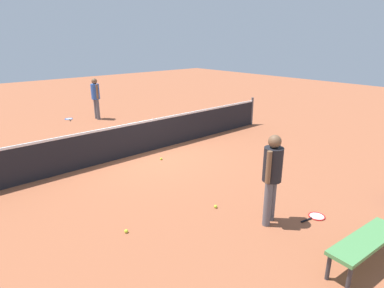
{
  "coord_description": "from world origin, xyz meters",
  "views": [
    {
      "loc": [
        -4.92,
        -7.82,
        3.28
      ],
      "look_at": [
        -0.2,
        -2.39,
        0.9
      ],
      "focal_mm": 30.21,
      "sensor_mm": 36.0,
      "label": 1
    }
  ],
  "objects_px": {
    "tennis_racket_far_player": "(69,119)",
    "tennis_ball_near_player": "(126,231)",
    "player_near_side": "(272,172)",
    "courtside_bench": "(366,242)",
    "tennis_ball_midcourt": "(161,159)",
    "tennis_ball_by_net": "(216,206)",
    "tennis_racket_near_player": "(316,217)",
    "player_far_side": "(96,95)"
  },
  "relations": [
    {
      "from": "tennis_ball_near_player",
      "to": "courtside_bench",
      "type": "xyz_separation_m",
      "value": [
        2.23,
        -3.1,
        0.38
      ]
    },
    {
      "from": "player_near_side",
      "to": "player_far_side",
      "type": "height_order",
      "value": "same"
    },
    {
      "from": "tennis_ball_midcourt",
      "to": "player_near_side",
      "type": "bearing_deg",
      "value": -95.64
    },
    {
      "from": "tennis_racket_far_player",
      "to": "tennis_ball_near_player",
      "type": "xyz_separation_m",
      "value": [
        -2.43,
        -8.93,
        0.02
      ]
    },
    {
      "from": "player_near_side",
      "to": "tennis_ball_midcourt",
      "type": "relative_size",
      "value": 25.76
    },
    {
      "from": "tennis_ball_near_player",
      "to": "courtside_bench",
      "type": "height_order",
      "value": "courtside_bench"
    },
    {
      "from": "tennis_ball_midcourt",
      "to": "courtside_bench",
      "type": "relative_size",
      "value": 0.04
    },
    {
      "from": "player_far_side",
      "to": "tennis_ball_midcourt",
      "type": "relative_size",
      "value": 25.76
    },
    {
      "from": "courtside_bench",
      "to": "player_near_side",
      "type": "bearing_deg",
      "value": 91.8
    },
    {
      "from": "tennis_racket_near_player",
      "to": "tennis_ball_by_net",
      "type": "distance_m",
      "value": 1.93
    },
    {
      "from": "tennis_racket_far_player",
      "to": "tennis_ball_midcourt",
      "type": "bearing_deg",
      "value": -88.78
    },
    {
      "from": "player_near_side",
      "to": "tennis_ball_by_net",
      "type": "distance_m",
      "value": 1.46
    },
    {
      "from": "tennis_ball_by_net",
      "to": "player_near_side",
      "type": "bearing_deg",
      "value": -70.26
    },
    {
      "from": "tennis_racket_near_player",
      "to": "courtside_bench",
      "type": "height_order",
      "value": "courtside_bench"
    },
    {
      "from": "tennis_racket_near_player",
      "to": "tennis_ball_by_net",
      "type": "relative_size",
      "value": 9.16
    },
    {
      "from": "tennis_racket_near_player",
      "to": "tennis_racket_far_player",
      "type": "relative_size",
      "value": 1.0
    },
    {
      "from": "player_near_side",
      "to": "courtside_bench",
      "type": "relative_size",
      "value": 1.11
    },
    {
      "from": "tennis_racket_near_player",
      "to": "tennis_racket_far_player",
      "type": "bearing_deg",
      "value": 93.08
    },
    {
      "from": "tennis_racket_far_player",
      "to": "tennis_ball_midcourt",
      "type": "relative_size",
      "value": 9.14
    },
    {
      "from": "tennis_racket_near_player",
      "to": "tennis_ball_by_net",
      "type": "bearing_deg",
      "value": 128.44
    },
    {
      "from": "tennis_ball_by_net",
      "to": "tennis_racket_far_player",
      "type": "bearing_deg",
      "value": 86.22
    },
    {
      "from": "player_far_side",
      "to": "tennis_racket_near_player",
      "type": "height_order",
      "value": "player_far_side"
    },
    {
      "from": "tennis_racket_near_player",
      "to": "tennis_ball_near_player",
      "type": "relative_size",
      "value": 9.16
    },
    {
      "from": "player_far_side",
      "to": "courtside_bench",
      "type": "distance_m",
      "value": 11.35
    },
    {
      "from": "tennis_racket_far_player",
      "to": "courtside_bench",
      "type": "height_order",
      "value": "courtside_bench"
    },
    {
      "from": "tennis_racket_far_player",
      "to": "courtside_bench",
      "type": "bearing_deg",
      "value": -90.95
    },
    {
      "from": "tennis_ball_by_net",
      "to": "courtside_bench",
      "type": "relative_size",
      "value": 0.04
    },
    {
      "from": "tennis_ball_near_player",
      "to": "tennis_racket_near_player",
      "type": "bearing_deg",
      "value": -32.7
    },
    {
      "from": "player_near_side",
      "to": "tennis_ball_by_net",
      "type": "height_order",
      "value": "player_near_side"
    },
    {
      "from": "player_near_side",
      "to": "tennis_racket_far_player",
      "type": "height_order",
      "value": "player_near_side"
    },
    {
      "from": "player_near_side",
      "to": "tennis_racket_near_player",
      "type": "xyz_separation_m",
      "value": [
        0.84,
        -0.5,
        -1.0
      ]
    },
    {
      "from": "courtside_bench",
      "to": "tennis_racket_far_player",
      "type": "bearing_deg",
      "value": 89.05
    },
    {
      "from": "tennis_racket_far_player",
      "to": "tennis_ball_midcourt",
      "type": "distance_m",
      "value": 6.43
    },
    {
      "from": "player_near_side",
      "to": "tennis_ball_midcourt",
      "type": "bearing_deg",
      "value": 84.36
    },
    {
      "from": "tennis_racket_near_player",
      "to": "courtside_bench",
      "type": "xyz_separation_m",
      "value": [
        -0.78,
        -1.17,
        0.4
      ]
    },
    {
      "from": "tennis_ball_near_player",
      "to": "tennis_ball_by_net",
      "type": "bearing_deg",
      "value": -13.05
    },
    {
      "from": "tennis_racket_far_player",
      "to": "tennis_ball_midcourt",
      "type": "xyz_separation_m",
      "value": [
        0.14,
        -6.43,
        0.02
      ]
    },
    {
      "from": "player_far_side",
      "to": "tennis_racket_far_player",
      "type": "xyz_separation_m",
      "value": [
        -0.94,
        0.75,
        -1.0
      ]
    },
    {
      "from": "player_near_side",
      "to": "tennis_racket_near_player",
      "type": "height_order",
      "value": "player_near_side"
    },
    {
      "from": "player_far_side",
      "to": "courtside_bench",
      "type": "relative_size",
      "value": 1.11
    },
    {
      "from": "player_far_side",
      "to": "tennis_ball_near_player",
      "type": "distance_m",
      "value": 8.9
    },
    {
      "from": "tennis_racket_far_player",
      "to": "tennis_ball_near_player",
      "type": "relative_size",
      "value": 9.14
    }
  ]
}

